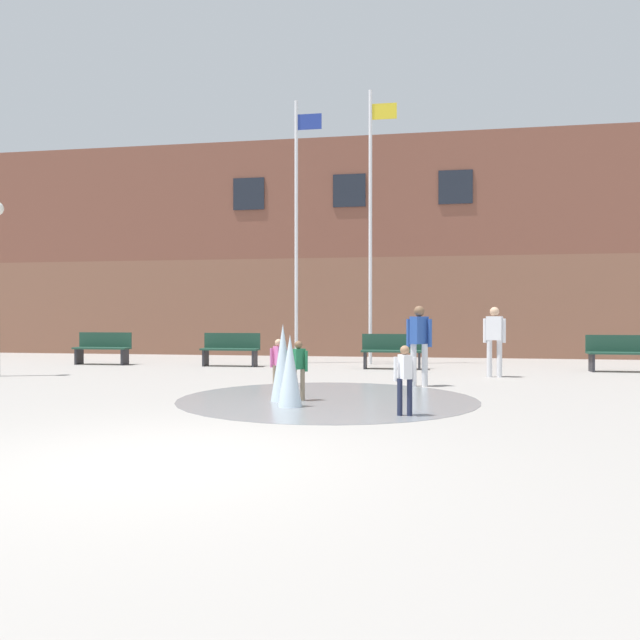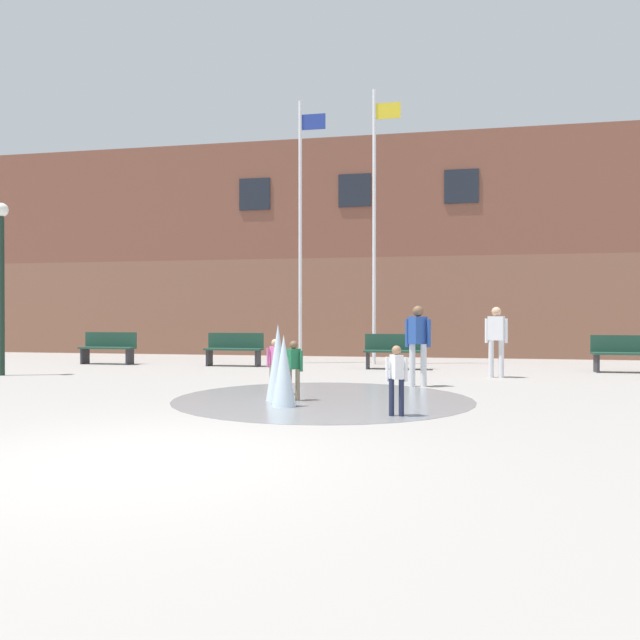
# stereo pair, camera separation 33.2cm
# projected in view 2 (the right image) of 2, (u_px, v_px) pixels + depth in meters

# --- Properties ---
(ground_plane) EXTENTS (100.00, 100.00, 0.00)m
(ground_plane) POSITION_uv_depth(u_px,v_px,m) (143.00, 460.00, 6.06)
(ground_plane) COLOR gray
(library_building) EXTENTS (36.00, 6.05, 7.44)m
(library_building) POSITION_uv_depth(u_px,v_px,m) (365.00, 255.00, 23.91)
(library_building) COLOR brown
(library_building) RESTS_ON ground
(splash_fountain) EXTENTS (5.02, 5.02, 1.26)m
(splash_fountain) POSITION_uv_depth(u_px,v_px,m) (296.00, 378.00, 10.11)
(splash_fountain) COLOR gray
(splash_fountain) RESTS_ON ground
(park_bench_far_left) EXTENTS (1.60, 0.44, 0.91)m
(park_bench_far_left) POSITION_uv_depth(u_px,v_px,m) (108.00, 347.00, 17.87)
(park_bench_far_left) COLOR #28282D
(park_bench_far_left) RESTS_ON ground
(park_bench_left_of_flagpoles) EXTENTS (1.60, 0.44, 0.91)m
(park_bench_left_of_flagpoles) POSITION_uv_depth(u_px,v_px,m) (234.00, 349.00, 17.19)
(park_bench_left_of_flagpoles) COLOR #28282D
(park_bench_left_of_flagpoles) RESTS_ON ground
(park_bench_under_left_flagpole) EXTENTS (1.60, 0.44, 0.91)m
(park_bench_under_left_flagpole) POSITION_uv_depth(u_px,v_px,m) (395.00, 351.00, 16.20)
(park_bench_under_left_flagpole) COLOR #28282D
(park_bench_under_left_flagpole) RESTS_ON ground
(park_bench_center) EXTENTS (1.60, 0.44, 0.91)m
(park_bench_center) POSITION_uv_depth(u_px,v_px,m) (626.00, 353.00, 15.24)
(park_bench_center) COLOR #28282D
(park_bench_center) RESTS_ON ground
(adult_watching) EXTENTS (0.50, 0.30, 1.59)m
(adult_watching) POSITION_uv_depth(u_px,v_px,m) (496.00, 336.00, 14.01)
(adult_watching) COLOR silver
(adult_watching) RESTS_ON ground
(adult_near_bench) EXTENTS (0.50, 0.39, 1.59)m
(adult_near_bench) POSITION_uv_depth(u_px,v_px,m) (418.00, 339.00, 12.24)
(adult_near_bench) COLOR silver
(adult_near_bench) RESTS_ON ground
(child_in_fountain) EXTENTS (0.31, 0.24, 0.99)m
(child_in_fountain) POSITION_uv_depth(u_px,v_px,m) (275.00, 362.00, 11.00)
(child_in_fountain) COLOR #89755B
(child_in_fountain) RESTS_ON ground
(child_running) EXTENTS (0.31, 0.24, 0.99)m
(child_running) POSITION_uv_depth(u_px,v_px,m) (294.00, 366.00, 10.23)
(child_running) COLOR #89755B
(child_running) RESTS_ON ground
(child_with_pink_shirt) EXTENTS (0.31, 0.24, 0.99)m
(child_with_pink_shirt) POSITION_uv_depth(u_px,v_px,m) (396.00, 375.00, 8.66)
(child_with_pink_shirt) COLOR #1E233D
(child_with_pink_shirt) RESTS_ON ground
(flagpole_left) EXTENTS (0.80, 0.10, 7.66)m
(flagpole_left) POSITION_uv_depth(u_px,v_px,m) (301.00, 224.00, 18.21)
(flagpole_left) COLOR silver
(flagpole_left) RESTS_ON ground
(flagpole_right) EXTENTS (0.80, 0.10, 7.84)m
(flagpole_right) POSITION_uv_depth(u_px,v_px,m) (375.00, 218.00, 17.79)
(flagpole_right) COLOR silver
(flagpole_right) RESTS_ON ground
(lamp_post_left_lane) EXTENTS (0.32, 0.32, 4.02)m
(lamp_post_left_lane) POSITION_uv_depth(u_px,v_px,m) (2.00, 263.00, 14.49)
(lamp_post_left_lane) COLOR #192D23
(lamp_post_left_lane) RESTS_ON ground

